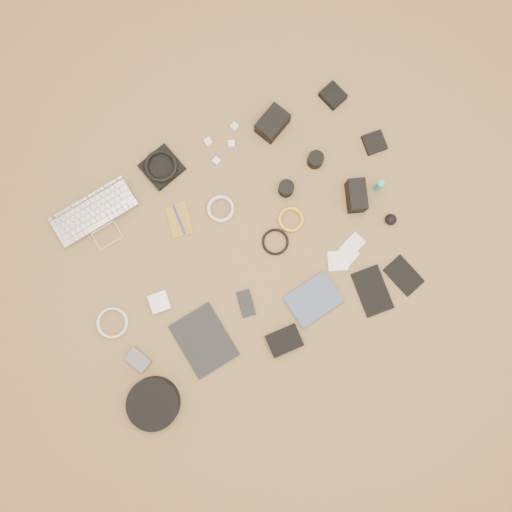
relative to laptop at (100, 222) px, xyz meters
name	(u,v)px	position (x,y,z in m)	size (l,w,h in m)	color
room_shell	(237,175)	(0.50, -0.39, 1.24)	(4.04, 4.04, 2.58)	olive
laptop	(100,222)	(0.00, 0.00, 0.00)	(0.36, 0.25, 0.03)	silver
headphone_pouch	(162,167)	(0.34, 0.10, 0.00)	(0.15, 0.14, 0.03)	black
headphones	(161,166)	(0.34, 0.10, 0.02)	(0.14, 0.14, 0.02)	black
charger_a	(208,142)	(0.56, 0.11, 0.00)	(0.03, 0.03, 0.03)	white
charger_b	(231,144)	(0.65, 0.06, 0.00)	(0.03, 0.03, 0.03)	white
charger_c	(235,127)	(0.69, 0.12, 0.00)	(0.03, 0.03, 0.03)	white
charger_d	(217,161)	(0.56, 0.02, 0.00)	(0.03, 0.03, 0.03)	white
dslr_camera	(272,123)	(0.84, 0.05, 0.02)	(0.13, 0.09, 0.08)	black
lens_pouch	(333,96)	(1.13, 0.05, 0.00)	(0.08, 0.10, 0.03)	black
notebook_olive	(179,220)	(0.30, -0.14, -0.01)	(0.09, 0.14, 0.01)	olive
pen_blue	(179,220)	(0.30, -0.14, 0.00)	(0.01, 0.01, 0.14)	#151FAD
cable_white_a	(221,209)	(0.48, -0.18, -0.01)	(0.12, 0.12, 0.01)	silver
lens_a	(286,189)	(0.76, -0.23, 0.02)	(0.07, 0.07, 0.07)	black
lens_b	(315,160)	(0.93, -0.17, 0.02)	(0.07, 0.07, 0.06)	black
card_reader	(374,143)	(1.20, -0.21, 0.00)	(0.09, 0.09, 0.02)	black
power_brick	(160,302)	(0.08, -0.42, 0.00)	(0.08, 0.08, 0.03)	white
cable_white_b	(113,323)	(-0.13, -0.40, -0.01)	(0.13, 0.13, 0.01)	silver
cable_black	(275,242)	(0.62, -0.40, -0.01)	(0.11, 0.11, 0.01)	black
cable_yellow	(291,220)	(0.73, -0.35, -0.01)	(0.11, 0.11, 0.01)	gold
flash	(356,196)	(1.01, -0.39, 0.03)	(0.07, 0.13, 0.10)	black
lens_cleaner	(379,186)	(1.11, -0.39, 0.03)	(0.03, 0.03, 0.10)	#1AA4AA
battery_charger	(138,360)	(-0.10, -0.59, 0.00)	(0.06, 0.10, 0.03)	#55555A
tablet	(204,340)	(0.17, -0.64, -0.01)	(0.20, 0.25, 0.01)	black
phone	(246,303)	(0.40, -0.58, -0.01)	(0.06, 0.11, 0.01)	black
filter_case_left	(338,261)	(0.82, -0.59, -0.01)	(0.08, 0.08, 0.01)	silver
filter_case_mid	(347,254)	(0.87, -0.59, -0.01)	(0.08, 0.08, 0.01)	silver
filter_case_right	(355,242)	(0.93, -0.56, -0.01)	(0.06, 0.06, 0.01)	silver
air_blower	(391,219)	(1.10, -0.54, 0.01)	(0.05, 0.05, 0.05)	black
headphone_case	(154,403)	(-0.12, -0.77, 0.02)	(0.21, 0.21, 0.06)	black
drive_case	(284,341)	(0.47, -0.79, 0.00)	(0.14, 0.10, 0.03)	black
paperback	(324,315)	(0.67, -0.77, 0.00)	(0.15, 0.21, 0.02)	#3C4D65
notebook_black_a	(372,291)	(0.89, -0.77, -0.01)	(0.12, 0.19, 0.01)	black
notebook_black_b	(404,276)	(1.04, -0.77, -0.01)	(0.10, 0.15, 0.01)	black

